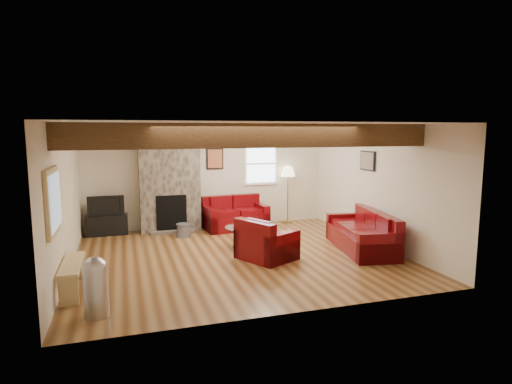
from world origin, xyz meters
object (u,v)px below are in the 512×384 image
loveseat (235,213)px  armchair_red (267,239)px  floor_lamp (288,174)px  sofa_three (361,231)px  coffee_table (247,237)px  television (106,205)px  tv_cabinet (107,225)px

loveseat → armchair_red: loveseat is taller
armchair_red → floor_lamp: (1.57, 2.89, 0.89)m
sofa_three → armchair_red: 2.01m
coffee_table → television: size_ratio=1.11×
coffee_table → tv_cabinet: size_ratio=0.96×
coffee_table → sofa_three: bearing=-21.8°
armchair_red → coffee_table: (-0.14, 0.86, -0.17)m
sofa_three → television: size_ratio=2.52×
television → floor_lamp: 4.52m
loveseat → tv_cabinet: (-2.99, 0.30, -0.17)m
sofa_three → television: 5.71m
loveseat → tv_cabinet: size_ratio=1.62×
loveseat → sofa_three: bearing=-58.2°
armchair_red → floor_lamp: 3.41m
sofa_three → loveseat: bearing=-133.1°
sofa_three → tv_cabinet: sofa_three is taller
floor_lamp → loveseat: bearing=-167.9°
armchair_red → television: (-2.92, 2.87, 0.31)m
sofa_three → armchair_red: bearing=-80.0°
sofa_three → armchair_red: size_ratio=2.14×
tv_cabinet → loveseat: bearing=-5.7°
loveseat → coffee_table: size_ratio=1.68×
loveseat → coffee_table: loveseat is taller
tv_cabinet → television: television is taller
tv_cabinet → floor_lamp: 4.61m
loveseat → floor_lamp: (1.50, 0.32, 0.87)m
coffee_table → armchair_red: bearing=-80.8°
sofa_three → tv_cabinet: 5.71m
sofa_three → loveseat: 3.22m
sofa_three → coffee_table: bearing=-101.9°
sofa_three → armchair_red: sofa_three is taller
tv_cabinet → floor_lamp: (4.49, 0.02, 1.04)m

